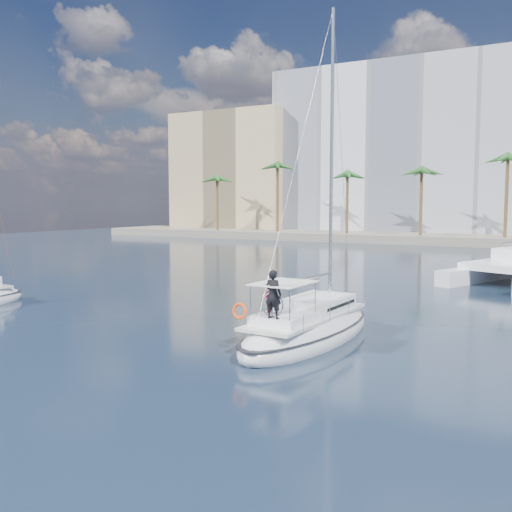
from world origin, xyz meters
The scene contains 8 objects.
ground centered at (0.00, 0.00, 0.00)m, with size 160.00×160.00×0.00m, color black.
quay centered at (0.00, 61.00, 0.60)m, with size 120.00×14.00×1.20m, color gray.
building_modern centered at (-12.00, 73.00, 14.00)m, with size 42.00×16.00×28.00m, color white.
building_tan_left centered at (-42.00, 69.00, 11.00)m, with size 22.00×14.00×22.00m, color tan.
palm_left centered at (-34.00, 57.00, 10.28)m, with size 3.60×3.60×12.30m.
palm_centre centered at (0.00, 57.00, 10.28)m, with size 3.60×3.60×12.30m.
main_sloop centered at (3.10, -2.15, 0.49)m, with size 3.68×10.03×14.66m.
seagull centered at (2.62, 3.59, 0.54)m, with size 1.20×0.51×0.22m.
Camera 1 is at (12.36, -23.58, 5.70)m, focal length 40.00 mm.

